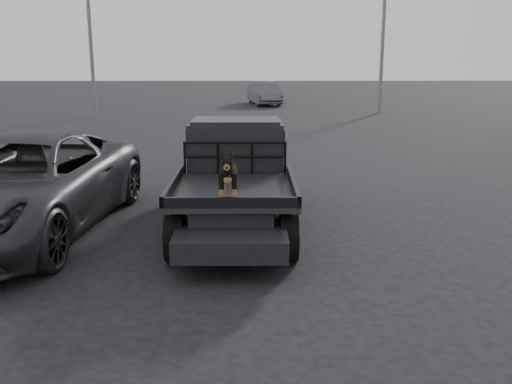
{
  "coord_description": "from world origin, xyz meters",
  "views": [
    {
      "loc": [
        0.12,
        -7.76,
        2.96
      ],
      "look_at": [
        0.19,
        -0.4,
        1.19
      ],
      "focal_mm": 40.0,
      "sensor_mm": 36.0,
      "label": 1
    }
  ],
  "objects_px": {
    "dog": "(228,176)",
    "distant_car_a": "(264,93)",
    "parked_suv": "(19,185)",
    "flatbed_ute": "(235,202)"
  },
  "relations": [
    {
      "from": "dog",
      "to": "distant_car_a",
      "type": "relative_size",
      "value": 0.18
    },
    {
      "from": "parked_suv",
      "to": "distant_car_a",
      "type": "xyz_separation_m",
      "value": [
        4.7,
        25.67,
        -0.14
      ]
    },
    {
      "from": "flatbed_ute",
      "to": "parked_suv",
      "type": "relative_size",
      "value": 0.9
    },
    {
      "from": "distant_car_a",
      "to": "flatbed_ute",
      "type": "bearing_deg",
      "value": -102.59
    },
    {
      "from": "flatbed_ute",
      "to": "parked_suv",
      "type": "xyz_separation_m",
      "value": [
        -3.61,
        -0.32,
        0.37
      ]
    },
    {
      "from": "parked_suv",
      "to": "dog",
      "type": "bearing_deg",
      "value": -17.53
    },
    {
      "from": "parked_suv",
      "to": "distant_car_a",
      "type": "distance_m",
      "value": 26.1
    },
    {
      "from": "dog",
      "to": "distant_car_a",
      "type": "distance_m",
      "value": 27.16
    },
    {
      "from": "dog",
      "to": "parked_suv",
      "type": "bearing_deg",
      "value": 157.84
    },
    {
      "from": "flatbed_ute",
      "to": "parked_suv",
      "type": "distance_m",
      "value": 3.65
    }
  ]
}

